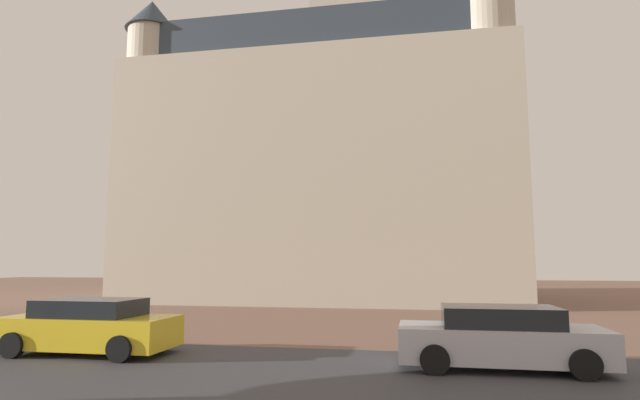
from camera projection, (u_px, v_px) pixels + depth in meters
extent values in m
plane|color=brown|center=(322.00, 366.00, 11.84)|extent=(120.00, 120.00, 0.00)
cube|color=#38383D|center=(313.00, 376.00, 10.81)|extent=(120.00, 6.72, 0.00)
cube|color=#B2A893|center=(327.00, 190.00, 35.02)|extent=(23.49, 14.86, 14.68)
cube|color=#2D3842|center=(326.00, 71.00, 36.05)|extent=(21.61, 13.67, 2.40)
cube|color=#B2A893|center=(353.00, 99.00, 35.44)|extent=(5.16, 5.16, 27.33)
cylinder|color=#B2A893|center=(146.00, 162.00, 31.26)|extent=(2.80, 2.80, 16.97)
cone|color=#2D3842|center=(152.00, 16.00, 32.41)|extent=(3.20, 3.20, 2.00)
cylinder|color=#B2A893|center=(494.00, 138.00, 27.56)|extent=(2.80, 2.80, 18.16)
cube|color=#B2B2BC|center=(501.00, 344.00, 11.58)|extent=(4.55, 1.83, 0.77)
cube|color=black|center=(499.00, 316.00, 11.65)|extent=(2.55, 1.61, 0.45)
cylinder|color=black|center=(560.00, 350.00, 12.16)|extent=(0.64, 0.22, 0.64)
cylinder|color=black|center=(585.00, 365.00, 10.38)|extent=(0.64, 0.22, 0.64)
cylinder|color=black|center=(432.00, 346.00, 12.71)|extent=(0.64, 0.22, 0.64)
cylinder|color=black|center=(435.00, 360.00, 10.93)|extent=(0.64, 0.22, 0.64)
cube|color=gold|center=(89.00, 331.00, 13.50)|extent=(4.52, 1.87, 0.79)
cube|color=black|center=(91.00, 308.00, 13.57)|extent=(2.53, 1.64, 0.45)
cylinder|color=black|center=(158.00, 338.00, 14.10)|extent=(0.64, 0.22, 0.64)
cylinder|color=black|center=(120.00, 349.00, 12.28)|extent=(0.64, 0.22, 0.64)
cylinder|color=black|center=(63.00, 335.00, 14.65)|extent=(0.64, 0.22, 0.64)
cylinder|color=black|center=(12.00, 345.00, 12.83)|extent=(0.64, 0.22, 0.64)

